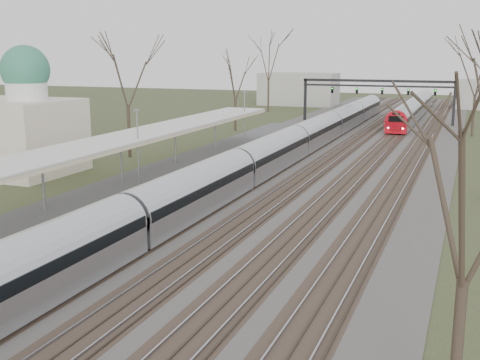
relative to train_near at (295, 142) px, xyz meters
name	(u,v)px	position (x,y,z in m)	size (l,w,h in m)	color
track_bed	(327,156)	(2.76, 1.34, -1.42)	(24.00, 160.00, 0.22)	#474442
platform	(148,180)	(-6.55, -16.16, -0.98)	(3.50, 69.00, 1.00)	#9E9B93
canopy	(112,142)	(-6.55, -20.67, 2.45)	(4.10, 50.00, 3.11)	slate
dome_building	(12,128)	(-19.21, -15.66, 2.24)	(10.00, 8.00, 10.30)	beige
signal_gantry	(377,88)	(2.79, 31.33, 3.43)	(21.00, 0.59, 6.08)	black
tree_west_far	(127,71)	(-14.50, -5.66, 6.54)	(5.50, 5.50, 11.33)	#2D231C
tree_east_near	(471,183)	(15.50, -38.66, 5.08)	(4.50, 4.50, 9.27)	#2D231C
train_near	(295,142)	(0.00, 0.00, 0.00)	(2.62, 90.21, 3.05)	#ACAFB6
train_far	(414,108)	(7.00, 41.03, 0.00)	(2.62, 45.21, 3.05)	#ACAFB6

